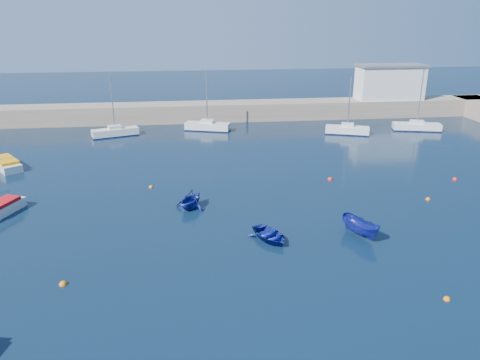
{
  "coord_description": "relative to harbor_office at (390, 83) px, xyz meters",
  "views": [
    {
      "loc": [
        -1.94,
        -23.94,
        15.53
      ],
      "look_at": [
        2.73,
        14.36,
        1.6
      ],
      "focal_mm": 35.0,
      "sensor_mm": 36.0,
      "label": 1
    }
  ],
  "objects": [
    {
      "name": "dinghy_center",
      "position": [
        -26.14,
        -40.14,
        -4.75
      ],
      "size": [
        3.62,
        4.11,
        0.71
      ],
      "primitive_type": "imported",
      "rotation": [
        0.0,
        0.0,
        0.42
      ],
      "color": "navy",
      "rests_on": "ground"
    },
    {
      "name": "buoy_4",
      "position": [
        -5.78,
        -29.7,
        -5.1
      ],
      "size": [
        0.46,
        0.46,
        0.46
      ],
      "primitive_type": "sphere",
      "color": "red",
      "rests_on": "ground"
    },
    {
      "name": "sailboat_8",
      "position": [
        0.0,
        -10.07,
        -4.55
      ],
      "size": [
        6.59,
        3.26,
        8.29
      ],
      "rotation": [
        0.0,
        0.0,
        1.33
      ],
      "color": "silver",
      "rests_on": "ground"
    },
    {
      "name": "motorboat_1",
      "position": [
        -47.01,
        -33.02,
        -4.6
      ],
      "size": [
        3.05,
        4.56,
        1.06
      ],
      "rotation": [
        0.0,
        0.0,
        -0.4
      ],
      "color": "silver",
      "rests_on": "ground"
    },
    {
      "name": "back_wall",
      "position": [
        -30.0,
        0.0,
        -3.8
      ],
      "size": [
        96.0,
        4.5,
        2.6
      ],
      "primitive_type": "cube",
      "color": "gray",
      "rests_on": "ground"
    },
    {
      "name": "buoy_2",
      "position": [
        -10.97,
        -34.26,
        -5.1
      ],
      "size": [
        0.42,
        0.42,
        0.42
      ],
      "primitive_type": "sphere",
      "color": "orange",
      "rests_on": "ground"
    },
    {
      "name": "buoy_3",
      "position": [
        -35.27,
        -28.25,
        -5.1
      ],
      "size": [
        0.41,
        0.41,
        0.41
      ],
      "primitive_type": "sphere",
      "color": "orange",
      "rests_on": "ground"
    },
    {
      "name": "buoy_0",
      "position": [
        -39.6,
        -44.43,
        -5.1
      ],
      "size": [
        0.48,
        0.48,
        0.48
      ],
      "primitive_type": "sphere",
      "color": "orange",
      "rests_on": "ground"
    },
    {
      "name": "sailboat_7",
      "position": [
        -10.26,
        -10.95,
        -4.5
      ],
      "size": [
        5.88,
        3.4,
        7.6
      ],
      "rotation": [
        0.0,
        0.0,
        1.23
      ],
      "color": "silver",
      "rests_on": "ground"
    },
    {
      "name": "harbor_office",
      "position": [
        0.0,
        0.0,
        0.0
      ],
      "size": [
        10.0,
        4.0,
        5.0
      ],
      "primitive_type": "cube",
      "color": "silver",
      "rests_on": "back_wall"
    },
    {
      "name": "dinghy_right",
      "position": [
        -19.45,
        -40.32,
        -4.42
      ],
      "size": [
        2.65,
        3.74,
        1.36
      ],
      "primitive_type": "imported",
      "rotation": [
        0.0,
        0.0,
        0.42
      ],
      "color": "navy",
      "rests_on": "ground"
    },
    {
      "name": "sailboat_6",
      "position": [
        -28.75,
        -6.58,
        -4.49
      ],
      "size": [
        6.37,
        3.53,
        8.14
      ],
      "rotation": [
        0.0,
        0.0,
        1.26
      ],
      "color": "silver",
      "rests_on": "ground"
    },
    {
      "name": "buoy_1",
      "position": [
        -17.93,
        -28.2,
        -5.1
      ],
      "size": [
        0.5,
        0.5,
        0.5
      ],
      "primitive_type": "sphere",
      "color": "red",
      "rests_on": "ground"
    },
    {
      "name": "buoy_5",
      "position": [
        -17.41,
        -48.71,
        -5.1
      ],
      "size": [
        0.41,
        0.41,
        0.41
      ],
      "primitive_type": "sphere",
      "color": "orange",
      "rests_on": "ground"
    },
    {
      "name": "motorboat_2",
      "position": [
        -50.71,
        -20.58,
        -4.6
      ],
      "size": [
        4.42,
        5.28,
        1.06
      ],
      "rotation": [
        0.0,
        0.0,
        0.6
      ],
      "color": "silver",
      "rests_on": "ground"
    },
    {
      "name": "ground",
      "position": [
        -30.0,
        -46.0,
        -5.1
      ],
      "size": [
        220.0,
        220.0,
        0.0
      ],
      "primitive_type": "plane",
      "color": "#0B1D31",
      "rests_on": "ground"
    },
    {
      "name": "sailboat_5",
      "position": [
        -41.01,
        -8.33,
        -4.52
      ],
      "size": [
        6.19,
        3.53,
        7.9
      ],
      "rotation": [
        0.0,
        0.0,
        1.9
      ],
      "color": "silver",
      "rests_on": "ground"
    },
    {
      "name": "dinghy_left",
      "position": [
        -31.68,
        -33.62,
        -4.3
      ],
      "size": [
        3.83,
        3.96,
        1.6
      ],
      "primitive_type": "imported",
      "rotation": [
        0.0,
        0.0,
        -0.56
      ],
      "color": "navy",
      "rests_on": "ground"
    }
  ]
}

